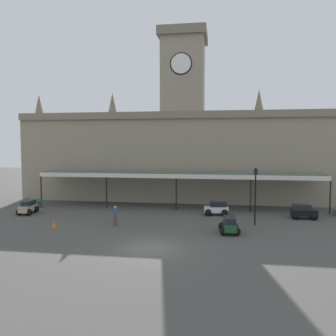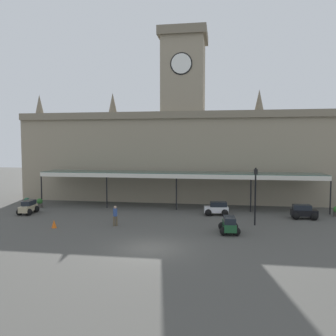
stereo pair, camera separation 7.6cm
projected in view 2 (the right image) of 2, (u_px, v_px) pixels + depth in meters
The scene contains 12 objects.
ground_plane at pixel (149, 249), 21.83m from camera, with size 140.00×140.00×0.00m, color #494844.
station_building at pixel (183, 149), 40.66m from camera, with size 38.79×5.71×19.85m.
entrance_canopy at pixel (178, 174), 35.88m from camera, with size 29.83×3.26×3.74m.
car_black_estate at pixel (304, 213), 30.55m from camera, with size 2.25×1.55×1.27m.
car_beige_estate at pixel (28, 208), 32.84m from camera, with size 1.70×2.33×1.27m.
car_white_estate at pixel (217, 209), 32.16m from camera, with size 2.33×1.69×1.27m.
car_green_estate at pixel (229, 226), 25.63m from camera, with size 1.65×2.31×1.27m.
pedestrian_near_entrance at pixel (115, 215), 27.85m from camera, with size 0.35×0.34×1.67m.
victorian_lamppost at pixel (255, 189), 27.97m from camera, with size 0.30×0.30×4.79m.
traffic_cone at pixel (54, 224), 27.24m from camera, with size 0.40×0.40×0.66m, color orange.
planter_forecourt_centre at pixel (40, 203), 36.12m from camera, with size 0.60×0.60×0.96m.
planter_by_canopy at pixel (27, 202), 36.72m from camera, with size 0.60×0.60×0.96m.
Camera 2 is at (4.50, -20.98, 6.66)m, focal length 36.39 mm.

